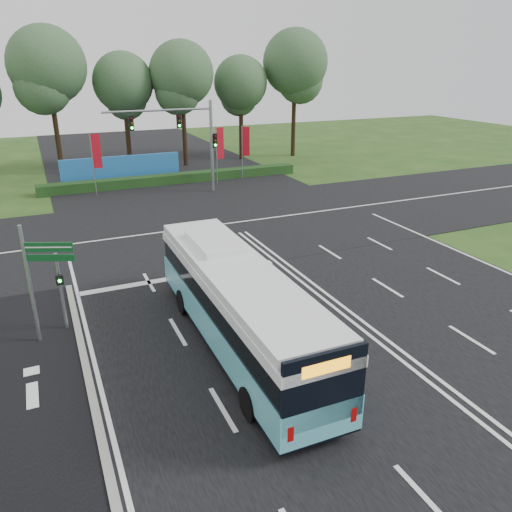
{
  "coord_description": "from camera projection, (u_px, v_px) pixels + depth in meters",
  "views": [
    {
      "loc": [
        -10.61,
        -16.57,
        9.77
      ],
      "look_at": [
        -2.42,
        2.0,
        1.79
      ],
      "focal_mm": 35.0,
      "sensor_mm": 36.0,
      "label": 1
    }
  ],
  "objects": [
    {
      "name": "road_main",
      "position": [
        325.0,
        301.0,
        21.66
      ],
      "size": [
        20.0,
        120.0,
        0.04
      ],
      "primitive_type": "cube",
      "color": "black",
      "rests_on": "ground"
    },
    {
      "name": "banner_flag_right",
      "position": [
        245.0,
        145.0,
        42.96
      ],
      "size": [
        0.65,
        0.28,
        4.61
      ],
      "rotation": [
        0.0,
        0.0,
        -0.36
      ],
      "color": "gray",
      "rests_on": "ground"
    },
    {
      "name": "eucalyptus_row",
      "position": [
        141.0,
        75.0,
        45.66
      ],
      "size": [
        42.66,
        7.54,
        12.94
      ],
      "color": "black",
      "rests_on": "ground"
    },
    {
      "name": "ground",
      "position": [
        325.0,
        302.0,
        21.67
      ],
      "size": [
        120.0,
        120.0,
        0.0
      ],
      "primitive_type": "plane",
      "color": "#214617",
      "rests_on": "ground"
    },
    {
      "name": "blue_hoarding",
      "position": [
        122.0,
        169.0,
        42.75
      ],
      "size": [
        10.0,
        0.3,
        2.2
      ],
      "primitive_type": "cube",
      "color": "#2066AF",
      "rests_on": "ground"
    },
    {
      "name": "hedge",
      "position": [
        175.0,
        179.0,
        42.38
      ],
      "size": [
        22.0,
        1.2,
        0.8
      ],
      "primitive_type": "cube",
      "color": "#153914",
      "rests_on": "ground"
    },
    {
      "name": "bike_path",
      "position": [
        7.0,
        422.0,
        14.41
      ],
      "size": [
        5.0,
        18.0,
        0.06
      ],
      "primitive_type": "cube",
      "color": "black",
      "rests_on": "ground"
    },
    {
      "name": "banner_flag_mid",
      "position": [
        219.0,
        147.0,
        41.05
      ],
      "size": [
        0.71,
        0.16,
        4.8
      ],
      "rotation": [
        0.0,
        0.0,
        0.15
      ],
      "color": "gray",
      "rests_on": "ground"
    },
    {
      "name": "road_cross",
      "position": [
        227.0,
        224.0,
        31.88
      ],
      "size": [
        120.0,
        14.0,
        0.05
      ],
      "primitive_type": "cube",
      "color": "black",
      "rests_on": "ground"
    },
    {
      "name": "kerb_strip",
      "position": [
        93.0,
        400.0,
        15.3
      ],
      "size": [
        0.25,
        18.0,
        0.12
      ],
      "primitive_type": "cube",
      "color": "gray",
      "rests_on": "ground"
    },
    {
      "name": "banner_flag_left",
      "position": [
        96.0,
        155.0,
        37.55
      ],
      "size": [
        0.71,
        0.09,
        4.79
      ],
      "rotation": [
        0.0,
        0.0,
        -0.05
      ],
      "color": "gray",
      "rests_on": "ground"
    },
    {
      "name": "traffic_light_gantry",
      "position": [
        189.0,
        133.0,
        37.5
      ],
      "size": [
        8.41,
        0.28,
        7.0
      ],
      "color": "gray",
      "rests_on": "ground"
    },
    {
      "name": "street_sign",
      "position": [
        38.0,
        272.0,
        17.55
      ],
      "size": [
        1.66,
        0.75,
        4.56
      ],
      "rotation": [
        0.0,
        0.0,
        -0.4
      ],
      "color": "gray",
      "rests_on": "ground"
    },
    {
      "name": "pedestrian_signal",
      "position": [
        61.0,
        289.0,
        18.79
      ],
      "size": [
        0.27,
        0.41,
        3.16
      ],
      "rotation": [
        0.0,
        0.0,
        0.13
      ],
      "color": "gray",
      "rests_on": "ground"
    },
    {
      "name": "city_bus",
      "position": [
        239.0,
        305.0,
        17.61
      ],
      "size": [
        2.64,
        11.86,
        3.4
      ],
      "rotation": [
        0.0,
        0.0,
        -0.01
      ],
      "color": "#56B5C7",
      "rests_on": "ground"
    }
  ]
}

